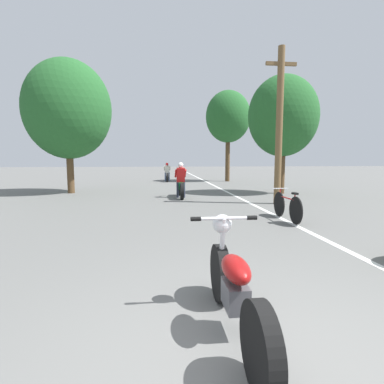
# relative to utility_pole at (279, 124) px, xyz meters

# --- Properties ---
(ground_plane) EXTENTS (120.00, 120.00, 0.00)m
(ground_plane) POSITION_rel_utility_pole_xyz_m (-3.54, -8.35, -2.85)
(ground_plane) COLOR #60605E
(lane_stripe_edge) EXTENTS (0.14, 48.00, 0.01)m
(lane_stripe_edge) POSITION_rel_utility_pole_xyz_m (-0.95, 4.15, -2.85)
(lane_stripe_edge) COLOR white
(lane_stripe_edge) RESTS_ON ground
(utility_pole) EXTENTS (1.10, 0.24, 5.53)m
(utility_pole) POSITION_rel_utility_pole_xyz_m (0.00, 0.00, 0.00)
(utility_pole) COLOR brown
(utility_pole) RESTS_ON ground
(roadside_tree_right_near) EXTENTS (3.24, 2.92, 5.47)m
(roadside_tree_right_near) POSITION_rel_utility_pole_xyz_m (1.45, 3.13, 0.74)
(roadside_tree_right_near) COLOR #513A23
(roadside_tree_right_near) RESTS_ON ground
(roadside_tree_right_far) EXTENTS (3.20, 2.88, 6.47)m
(roadside_tree_right_far) POSITION_rel_utility_pole_xyz_m (0.67, 10.96, 1.75)
(roadside_tree_right_far) COLOR #513A23
(roadside_tree_right_far) RESTS_ON ground
(roadside_tree_left) EXTENTS (3.99, 3.59, 6.22)m
(roadside_tree_left) POSITION_rel_utility_pole_xyz_m (-8.48, 4.36, 1.06)
(roadside_tree_left) COLOR #513A23
(roadside_tree_left) RESTS_ON ground
(motorcycle_foreground) EXTENTS (0.72, 2.05, 1.03)m
(motorcycle_foreground) POSITION_rel_utility_pole_xyz_m (-3.59, -7.81, -2.42)
(motorcycle_foreground) COLOR black
(motorcycle_foreground) RESTS_ON ground
(motorcycle_rider_lead) EXTENTS (0.50, 2.03, 1.49)m
(motorcycle_rider_lead) POSITION_rel_utility_pole_xyz_m (-3.38, 2.13, -2.29)
(motorcycle_rider_lead) COLOR black
(motorcycle_rider_lead) RESTS_ON ground
(motorcycle_rider_far) EXTENTS (0.50, 2.08, 1.35)m
(motorcycle_rider_far) POSITION_rel_utility_pole_xyz_m (-3.71, 11.37, -2.34)
(motorcycle_rider_far) COLOR black
(motorcycle_rider_far) RESTS_ON ground
(bicycle_parked) EXTENTS (0.44, 1.76, 0.82)m
(bicycle_parked) POSITION_rel_utility_pole_xyz_m (-0.89, -2.88, -2.47)
(bicycle_parked) COLOR black
(bicycle_parked) RESTS_ON ground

